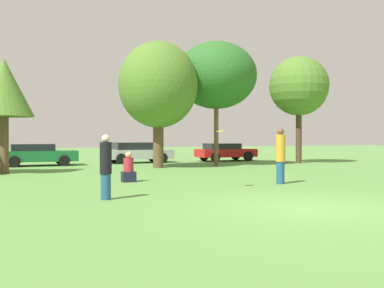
# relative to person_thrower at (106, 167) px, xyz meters

# --- Properties ---
(ground_plane) EXTENTS (120.00, 120.00, 0.00)m
(ground_plane) POSITION_rel_person_thrower_xyz_m (3.99, -3.06, -0.84)
(ground_plane) COLOR #5B8E42
(person_thrower) EXTENTS (0.30, 0.30, 1.66)m
(person_thrower) POSITION_rel_person_thrower_xyz_m (0.00, 0.00, 0.00)
(person_thrower) COLOR navy
(person_thrower) RESTS_ON ground
(person_catcher) EXTENTS (0.32, 0.32, 1.91)m
(person_catcher) POSITION_rel_person_thrower_xyz_m (6.26, 1.55, 0.14)
(person_catcher) COLOR navy
(person_catcher) RESTS_ON ground
(frisbee) EXTENTS (0.30, 0.29, 0.05)m
(frisbee) POSITION_rel_person_thrower_xyz_m (3.72, 0.95, 0.93)
(frisbee) COLOR yellow
(bystander_sitting) EXTENTS (0.48, 0.40, 1.08)m
(bystander_sitting) POSITION_rel_person_thrower_xyz_m (1.63, 4.18, -0.40)
(bystander_sitting) COLOR #191E33
(bystander_sitting) RESTS_ON ground
(tree_1) EXTENTS (2.52, 2.52, 5.02)m
(tree_1) POSITION_rel_person_thrower_xyz_m (-2.52, 9.63, 2.86)
(tree_1) COLOR brown
(tree_1) RESTS_ON ground
(tree_2) EXTENTS (4.13, 4.13, 6.56)m
(tree_2) POSITION_rel_person_thrower_xyz_m (4.85, 10.74, 3.44)
(tree_2) COLOR brown
(tree_2) RESTS_ON ground
(tree_3) EXTENTS (4.54, 4.54, 6.93)m
(tree_3) POSITION_rel_person_thrower_xyz_m (8.42, 11.26, 4.20)
(tree_3) COLOR brown
(tree_3) RESTS_ON ground
(tree_4) EXTENTS (3.61, 3.61, 6.53)m
(tree_4) POSITION_rel_person_thrower_xyz_m (14.06, 11.39, 3.85)
(tree_4) COLOR #473323
(tree_4) RESTS_ON ground
(parked_car_green) EXTENTS (4.16, 2.09, 1.21)m
(parked_car_green) POSITION_rel_person_thrower_xyz_m (-0.92, 14.78, -0.20)
(parked_car_green) COLOR #196633
(parked_car_green) RESTS_ON ground
(parked_car_silver) EXTENTS (4.23, 2.12, 1.27)m
(parked_car_silver) POSITION_rel_person_thrower_xyz_m (4.95, 15.48, -0.18)
(parked_car_silver) COLOR #B2B2B7
(parked_car_silver) RESTS_ON ground
(parked_car_red) EXTENTS (3.99, 1.95, 1.18)m
(parked_car_red) POSITION_rel_person_thrower_xyz_m (11.00, 15.35, -0.21)
(parked_car_red) COLOR red
(parked_car_red) RESTS_ON ground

